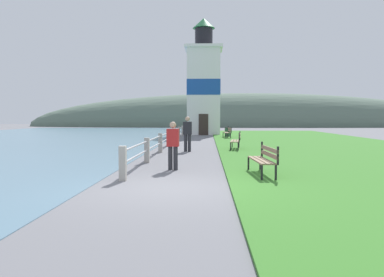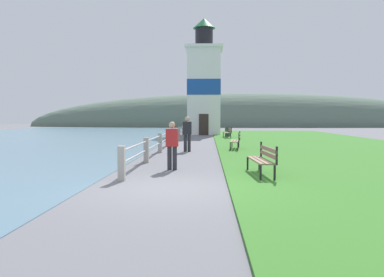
% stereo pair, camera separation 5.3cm
% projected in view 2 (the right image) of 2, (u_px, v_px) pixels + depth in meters
% --- Properties ---
extents(ground_plane, '(160.00, 160.00, 0.00)m').
position_uv_depth(ground_plane, '(168.00, 188.00, 8.93)').
color(ground_plane, slate).
extents(grass_verge, '(12.00, 43.99, 0.06)m').
position_uv_depth(grass_verge, '(312.00, 144.00, 23.24)').
color(grass_verge, '#387528').
rests_on(grass_verge, ground_plane).
extents(seawall_railing, '(0.18, 24.11, 0.94)m').
position_uv_depth(seawall_railing, '(169.00, 137.00, 21.89)').
color(seawall_railing, '#A8A399').
rests_on(seawall_railing, ground_plane).
extents(park_bench_near, '(0.61, 2.00, 0.94)m').
position_uv_depth(park_bench_near, '(263.00, 158.00, 10.70)').
color(park_bench_near, '#846B51').
rests_on(park_bench_near, ground_plane).
extents(park_bench_midway, '(0.68, 2.04, 0.94)m').
position_uv_depth(park_bench_midway, '(237.00, 140.00, 19.27)').
color(park_bench_midway, '#846B51').
rests_on(park_bench_midway, ground_plane).
extents(park_bench_far, '(0.60, 1.99, 0.94)m').
position_uv_depth(park_bench_far, '(228.00, 132.00, 29.78)').
color(park_bench_far, '#846B51').
rests_on(park_bench_far, ground_plane).
extents(lighthouse, '(3.60, 3.60, 11.24)m').
position_uv_depth(lighthouse, '(204.00, 85.00, 36.41)').
color(lighthouse, white).
rests_on(lighthouse, ground_plane).
extents(person_strolling, '(0.42, 0.23, 1.73)m').
position_uv_depth(person_strolling, '(187.00, 133.00, 18.35)').
color(person_strolling, '#28282D').
rests_on(person_strolling, ground_plane).
extents(person_by_railing, '(0.40, 0.24, 1.56)m').
position_uv_depth(person_by_railing, '(172.00, 144.00, 12.00)').
color(person_by_railing, '#28282D').
rests_on(person_by_railing, ground_plane).
extents(trash_bin, '(0.54, 0.54, 0.84)m').
position_uv_depth(trash_bin, '(228.00, 132.00, 31.87)').
color(trash_bin, '#2D5138').
rests_on(trash_bin, ground_plane).
extents(distant_hillside, '(80.00, 16.00, 12.00)m').
position_uv_depth(distant_hillside, '(247.00, 126.00, 67.76)').
color(distant_hillside, '#566B5B').
rests_on(distant_hillside, ground_plane).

